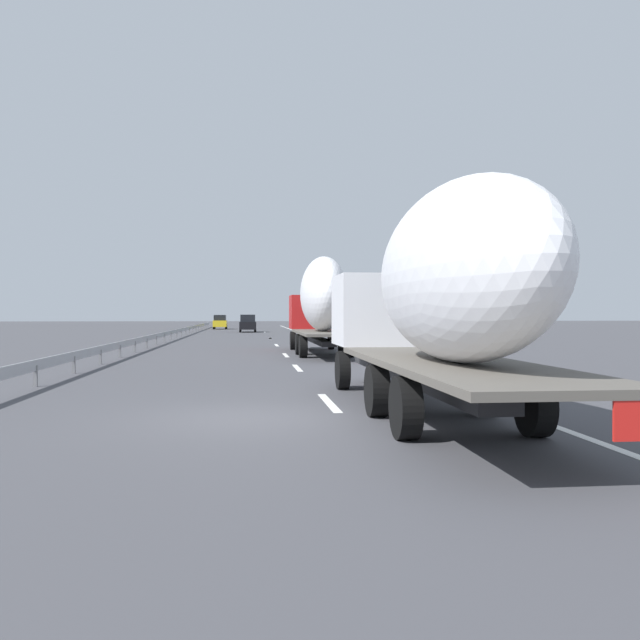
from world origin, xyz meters
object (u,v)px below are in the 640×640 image
truck_lead (321,302)px  road_sign (339,311)px  car_yellow_coupe (220,322)px  truck_trailing (437,291)px  car_black_suv (248,323)px

truck_lead → road_sign: size_ratio=3.93×
road_sign → car_yellow_coupe: bearing=14.6°
truck_trailing → car_black_suv: bearing=3.4°
car_yellow_coupe → road_sign: road_sign is taller
truck_trailing → car_yellow_coupe: bearing=5.5°
car_yellow_coupe → road_sign: size_ratio=1.23×
truck_lead → road_sign: bearing=-11.2°
car_yellow_coupe → road_sign: (-40.00, -10.44, 1.30)m
car_black_suv → road_sign: size_ratio=1.31×
truck_lead → car_yellow_coupe: bearing=7.5°
car_black_suv → truck_trailing: bearing=-176.6°
truck_lead → car_black_suv: bearing=5.1°
truck_trailing → road_sign: bearing=-4.9°
car_yellow_coupe → car_black_suv: size_ratio=0.94×
truck_trailing → car_black_suv: size_ratio=3.10×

